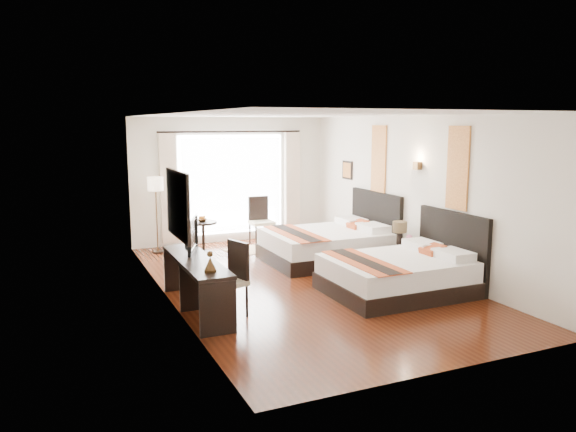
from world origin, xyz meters
name	(u,v)px	position (x,y,z in m)	size (l,w,h in m)	color
floor	(302,283)	(0.00, 0.00, -0.01)	(4.50, 7.50, 0.01)	#3C170B
ceiling	(302,115)	(0.00, 0.00, 2.79)	(4.50, 7.50, 0.02)	white
wall_headboard	(414,194)	(2.25, 0.00, 1.40)	(0.01, 7.50, 2.80)	silver
wall_desk	(166,209)	(-2.25, 0.00, 1.40)	(0.01, 7.50, 2.80)	silver
wall_window	(231,180)	(0.00, 3.75, 1.40)	(4.50, 0.01, 2.80)	silver
wall_entry	(454,245)	(0.00, -3.75, 1.40)	(4.50, 0.01, 2.80)	silver
window_glass	(232,184)	(0.00, 3.73, 1.30)	(2.40, 0.02, 2.20)	white
sheer_curtain	(232,185)	(0.00, 3.67, 1.30)	(2.30, 0.02, 2.10)	white
drape_left	(168,189)	(-1.45, 3.63, 1.28)	(0.35, 0.14, 2.35)	#BDAA93
drape_right	(292,183)	(1.45, 3.63, 1.28)	(0.35, 0.14, 2.35)	#BDAA93
art_panel_near	(458,168)	(2.23, -1.15, 1.95)	(0.03, 0.50, 1.35)	brown
art_panel_far	(379,160)	(2.23, 1.17, 1.95)	(0.03, 0.50, 1.35)	brown
wall_sconce	(417,166)	(2.19, -0.14, 1.92)	(0.10, 0.14, 0.14)	#432D17
mirror_frame	(178,205)	(-2.22, -0.66, 1.55)	(0.04, 1.25, 0.95)	black
mirror_glass	(179,205)	(-2.19, -0.66, 1.55)	(0.01, 1.12, 0.82)	white
bed_near	(401,273)	(1.21, -1.15, 0.32)	(2.20, 1.72, 1.24)	black
bed_far	(330,244)	(1.15, 1.17, 0.34)	(2.31, 1.80, 1.31)	black
nightstand	(405,260)	(1.99, -0.14, 0.23)	(0.39, 0.48, 0.46)	black
table_lamp	(400,229)	(1.95, -0.01, 0.78)	(0.26, 0.26, 0.41)	black
vase	(409,242)	(1.99, -0.25, 0.57)	(0.14, 0.14, 0.15)	black
console_desk	(196,285)	(-1.99, -0.66, 0.38)	(0.50, 2.20, 0.76)	black
television	(187,235)	(-1.97, -0.11, 1.00)	(0.85, 0.11, 0.49)	black
bronze_figurine	(210,263)	(-1.99, -1.43, 0.88)	(0.16, 0.16, 0.24)	#432D17
desk_chair	(228,294)	(-1.66, -1.09, 0.32)	(0.60, 0.60, 1.04)	#B9AE8F
floor_lamp	(156,189)	(-1.80, 3.22, 1.34)	(0.32, 0.32, 1.58)	black
side_table	(203,237)	(-0.93, 2.80, 0.33)	(0.58, 0.58, 0.67)	black
fruit_bowl	(202,220)	(-0.94, 2.81, 0.69)	(0.21, 0.21, 0.05)	#422C17
window_chair	(261,230)	(0.48, 3.12, 0.32)	(0.50, 0.50, 1.06)	#B9AE8F
jute_rug	(253,249)	(0.12, 2.68, 0.01)	(1.11, 0.75, 0.01)	tan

